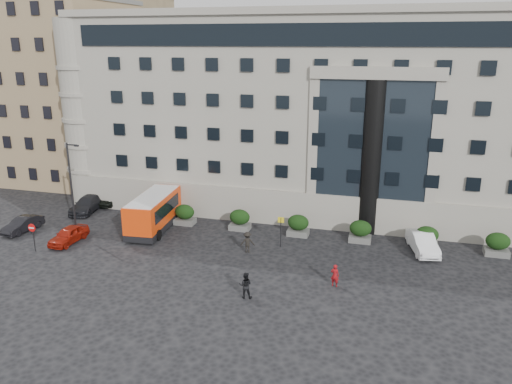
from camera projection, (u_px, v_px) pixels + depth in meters
The scene contains 24 objects.
ground at pixel (194, 265), 37.04m from camera, with size 120.00×120.00×0.00m, color black.
civic_building at pixel (321, 109), 53.21m from camera, with size 44.00×24.00×18.00m, color gray.
entrance_column at pixel (371, 159), 41.62m from camera, with size 1.80×1.80×13.00m, color black.
apartment_near at pixel (65, 93), 58.65m from camera, with size 14.00×14.00×20.00m, color #917754.
apartment_far at pixel (120, 75), 75.73m from camera, with size 13.00×13.00×22.00m, color brown.
hedge_a at pixel (185, 214), 44.98m from camera, with size 1.80×1.26×1.84m.
hedge_b at pixel (240, 220), 43.66m from camera, with size 1.80×1.26×1.84m.
hedge_c at pixel (298, 225), 42.35m from camera, with size 1.80×1.26×1.84m.
hedge_d at pixel (360, 231), 41.03m from camera, with size 1.80×1.26×1.84m.
hedge_e at pixel (427, 237), 39.72m from camera, with size 1.80×1.26×1.84m.
hedge_f at pixel (498, 244), 38.41m from camera, with size 1.80×1.26×1.84m.
street_lamp at pixel (72, 186), 41.55m from camera, with size 1.16×0.18×8.00m.
bus_stop_sign at pixel (281, 227), 39.76m from camera, with size 0.50×0.08×2.52m.
no_entry_sign at pixel (33, 232), 38.88m from camera, with size 0.64×0.16×2.32m.
minibus at pixel (154, 211), 43.52m from camera, with size 3.26×7.58×3.08m.
red_truck at pixel (103, 180), 53.90m from camera, with size 3.61×6.03×3.04m.
parked_car_a at pixel (69, 235), 40.92m from camera, with size 1.57×3.91×1.33m, color maroon.
parked_car_b at pixel (23, 224), 43.34m from camera, with size 1.34×3.83×1.26m, color black.
parked_car_c at pixel (88, 204), 48.45m from camera, with size 2.01×4.95×1.44m, color black.
parked_car_d at pixel (114, 196), 50.94m from camera, with size 2.29×4.96×1.38m, color black.
white_taxi at pixel (423, 243), 39.11m from camera, with size 1.62×4.64×1.53m, color white.
pedestrian_a at pixel (335, 275), 33.58m from camera, with size 0.58×0.38×1.58m, color maroon.
pedestrian_b at pixel (245, 285), 32.03m from camera, with size 0.86×0.67×1.76m, color black.
pedestrian_c at pixel (248, 242), 38.95m from camera, with size 1.10×0.63×1.71m, color black.
Camera 1 is at (13.42, -31.44, 15.93)m, focal length 35.00 mm.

